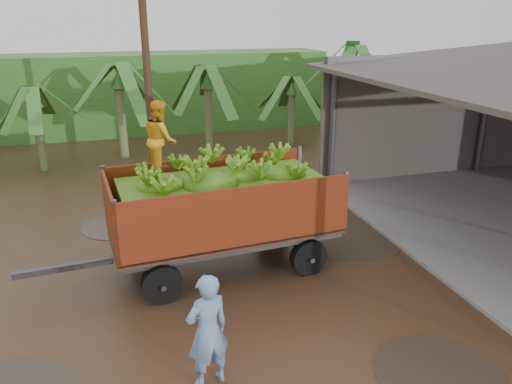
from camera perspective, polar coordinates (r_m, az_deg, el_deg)
The scene contains 5 objects.
ground at distance 9.97m, azimuth -6.20°, elevation -12.61°, with size 100.00×100.00×0.00m, color black.
hedge_north at distance 24.58m, azimuth -18.22°, elevation 10.52°, with size 22.00×3.00×3.60m, color #2D661E.
banana_trailer at distance 10.70m, azimuth -3.90°, elevation -1.54°, with size 6.71×2.67×3.74m.
man_blue at distance 7.62m, azimuth -5.56°, elevation -15.54°, with size 0.67×0.44×1.85m, color #7295D0.
utility_pole at distance 16.43m, azimuth -12.41°, elevation 14.43°, with size 1.20×0.24×7.74m.
Camera 1 is at (-1.40, -8.32, 5.31)m, focal length 35.00 mm.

